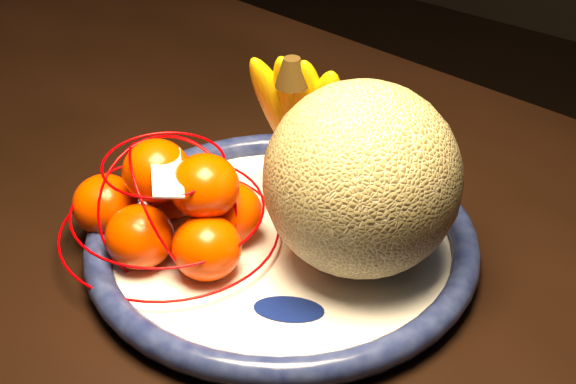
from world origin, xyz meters
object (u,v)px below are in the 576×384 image
Objects in this scene: fruit_bowl at (282,243)px; cantaloupe at (362,179)px; banana_bunch at (304,115)px; mandarin_bag at (172,207)px; dining_table at (194,267)px.

cantaloupe reaches higher than fruit_bowl.
banana_bunch is 0.81× the size of mandarin_bag.
banana_bunch reaches higher than dining_table.
fruit_bowl is 0.11m from mandarin_bag.
mandarin_bag is at bearing -151.66° from cantaloupe.
banana_bunch is at bearing 112.08° from fruit_bowl.
mandarin_bag is (-0.09, -0.06, 0.04)m from fruit_bowl.
fruit_bowl is 2.05× the size of banana_bunch.
banana_bunch reaches higher than fruit_bowl.
cantaloupe is at bearing 28.34° from mandarin_bag.
mandarin_bag is (0.04, -0.07, 0.14)m from dining_table.
fruit_bowl reaches higher than dining_table.
mandarin_bag is at bearing -52.55° from dining_table.
banana_bunch reaches higher than mandarin_bag.
fruit_bowl is at bearing -82.96° from banana_bunch.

